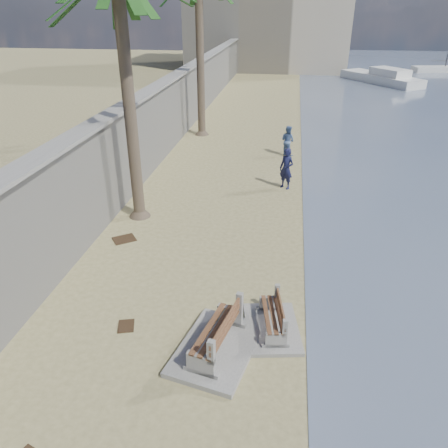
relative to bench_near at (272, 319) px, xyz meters
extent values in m
cube|color=gray|center=(-6.37, 16.17, 1.41)|extent=(0.45, 70.00, 3.50)
cube|color=gray|center=(-6.37, 16.17, 3.21)|extent=(0.80, 70.00, 0.12)
cube|color=#B7AA93|center=(-3.17, 48.17, 6.66)|extent=(18.00, 12.00, 14.00)
cube|color=gray|center=(0.00, 0.00, -0.29)|extent=(1.58, 2.07, 0.10)
cube|color=gray|center=(-1.22, -0.91, -0.28)|extent=(2.12, 2.69, 0.13)
cylinder|color=brown|center=(-5.24, 5.67, 3.70)|extent=(0.42, 0.42, 8.09)
cylinder|color=brown|center=(-5.11, 17.08, 4.04)|extent=(0.44, 0.44, 8.77)
cylinder|color=#2D2D33|center=(-6.27, 8.17, 5.77)|extent=(0.12, 0.12, 5.00)
imported|color=#15183C|center=(0.09, 9.28, 0.66)|extent=(0.88, 0.81, 2.02)
imported|color=#496497|center=(0.06, 13.89, 0.51)|extent=(1.05, 1.01, 1.71)
cube|color=silver|center=(17.23, 47.08, -0.09)|extent=(7.36, 3.22, 0.70)
cube|color=#382616|center=(-5.20, 3.85, -0.33)|extent=(0.92, 0.89, 0.03)
cube|color=#382616|center=(-3.59, -0.41, -0.33)|extent=(0.51, 0.57, 0.03)
camera|label=1|loc=(0.08, -8.45, 6.87)|focal=35.00mm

